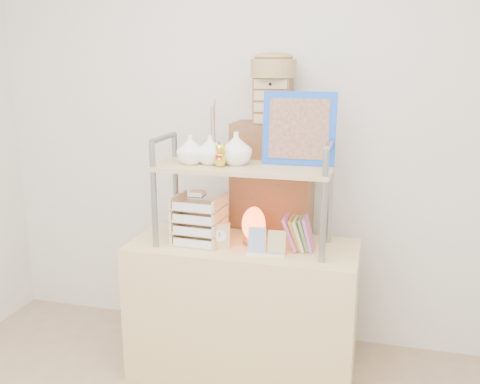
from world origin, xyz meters
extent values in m
cube|color=silver|center=(0.00, 1.70, 1.30)|extent=(3.40, 0.02, 2.60)
cube|color=tan|center=(0.00, 1.20, 0.38)|extent=(1.20, 0.50, 0.75)
cube|color=brown|center=(0.08, 1.57, 0.68)|extent=(0.46, 0.26, 1.35)
cylinder|color=gray|center=(-0.43, 1.05, 1.02)|extent=(0.03, 0.03, 0.55)
cylinder|color=gray|center=(-0.43, 1.35, 1.02)|extent=(0.03, 0.03, 0.55)
cylinder|color=gray|center=(-0.43, 1.20, 1.30)|extent=(0.03, 0.30, 0.03)
cylinder|color=gray|center=(0.43, 1.05, 1.02)|extent=(0.03, 0.03, 0.55)
cylinder|color=gray|center=(0.43, 1.35, 1.02)|extent=(0.03, 0.03, 0.55)
cylinder|color=gray|center=(0.43, 1.20, 1.30)|extent=(0.03, 0.30, 0.03)
cube|color=tan|center=(0.00, 1.20, 1.16)|extent=(0.90, 0.34, 0.02)
imported|color=white|center=(-0.28, 1.18, 1.25)|extent=(0.14, 0.14, 0.15)
imported|color=white|center=(-0.18, 1.20, 1.25)|extent=(0.14, 0.14, 0.15)
imported|color=white|center=(-0.04, 1.22, 1.26)|extent=(0.16, 0.16, 0.17)
cylinder|color=#24539C|center=(-0.19, 1.32, 1.22)|extent=(0.07, 0.07, 0.10)
cube|color=blue|center=(0.27, 1.30, 1.36)|extent=(0.37, 0.06, 0.37)
cube|color=brown|center=(0.27, 1.29, 1.36)|extent=(0.30, 0.04, 0.30)
cube|color=#C05495|center=(0.34, 1.20, 0.83)|extent=(0.06, 0.12, 0.17)
cube|color=#64A351|center=(0.32, 1.22, 0.83)|extent=(0.06, 0.12, 0.17)
cube|color=#CFBF7C|center=(0.30, 1.20, 0.83)|extent=(0.07, 0.13, 0.17)
cube|color=gold|center=(0.28, 1.22, 0.83)|extent=(0.07, 0.14, 0.16)
cube|color=#C05495|center=(0.26, 1.20, 0.83)|extent=(0.08, 0.14, 0.16)
cube|color=#DCB484|center=(-0.24, 1.18, 0.76)|extent=(0.24, 0.23, 0.01)
cube|color=white|center=(-0.24, 1.07, 0.78)|extent=(0.21, 0.02, 0.04)
cube|color=#DCB484|center=(-0.24, 1.18, 0.82)|extent=(0.24, 0.23, 0.01)
cube|color=white|center=(-0.24, 1.07, 0.84)|extent=(0.21, 0.02, 0.04)
cube|color=#DCB484|center=(-0.24, 1.18, 0.88)|extent=(0.24, 0.23, 0.01)
cube|color=white|center=(-0.24, 1.07, 0.91)|extent=(0.21, 0.02, 0.04)
cube|color=#DCB484|center=(-0.24, 1.18, 0.95)|extent=(0.24, 0.23, 0.01)
cube|color=white|center=(-0.24, 1.07, 0.97)|extent=(0.21, 0.02, 0.04)
cube|color=beige|center=(-0.24, 1.16, 1.02)|extent=(0.07, 0.07, 0.03)
cylinder|color=brown|center=(0.05, 1.22, 0.76)|extent=(0.11, 0.11, 0.02)
ellipsoid|color=#ED481C|center=(0.05, 1.22, 0.86)|extent=(0.13, 0.12, 0.18)
cube|color=tan|center=(-0.10, 1.13, 0.81)|extent=(0.10, 0.05, 0.13)
cylinder|color=white|center=(-0.10, 1.10, 0.82)|extent=(0.06, 0.01, 0.06)
cube|color=white|center=(0.15, 1.08, 0.75)|extent=(0.19, 0.07, 0.01)
cube|color=navy|center=(0.10, 1.09, 0.82)|extent=(0.09, 0.03, 0.12)
cube|color=tan|center=(0.20, 1.09, 0.82)|extent=(0.09, 0.03, 0.11)
cube|color=brown|center=(0.08, 1.55, 1.48)|extent=(0.20, 0.15, 0.25)
cube|color=tan|center=(0.08, 1.47, 1.38)|extent=(0.18, 0.01, 0.05)
cube|color=tan|center=(0.08, 1.47, 1.44)|extent=(0.18, 0.01, 0.05)
cube|color=tan|center=(0.08, 1.47, 1.51)|extent=(0.18, 0.01, 0.05)
cube|color=tan|center=(0.08, 1.47, 1.57)|extent=(0.18, 0.01, 0.05)
cylinder|color=olive|center=(0.08, 1.55, 1.65)|extent=(0.25, 0.25, 0.10)
camera|label=1|loc=(0.66, -1.38, 1.70)|focal=40.00mm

